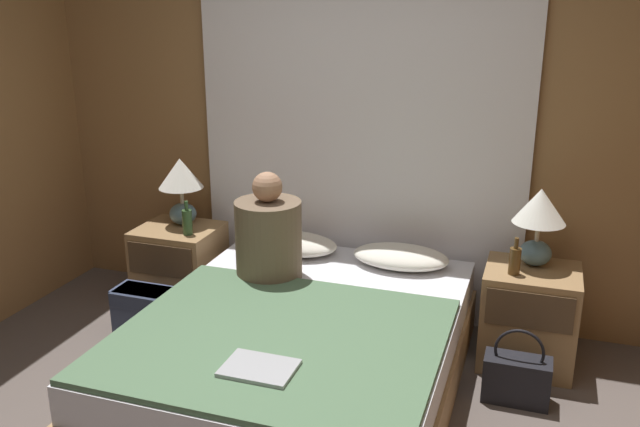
% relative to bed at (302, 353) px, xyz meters
% --- Properties ---
extents(wall_back, '(4.40, 0.06, 2.50)m').
position_rel_bed_xyz_m(wall_back, '(0.00, 1.13, 1.02)').
color(wall_back, olive).
rests_on(wall_back, ground_plane).
extents(curtain_panel, '(2.31, 0.02, 2.27)m').
position_rel_bed_xyz_m(curtain_panel, '(0.00, 1.07, 0.90)').
color(curtain_panel, white).
rests_on(curtain_panel, ground_plane).
extents(bed, '(1.60, 2.03, 0.46)m').
position_rel_bed_xyz_m(bed, '(0.00, 0.00, 0.00)').
color(bed, '#99754C').
rests_on(bed, ground_plane).
extents(nightstand_left, '(0.52, 0.47, 0.58)m').
position_rel_bed_xyz_m(nightstand_left, '(-1.12, 0.69, 0.06)').
color(nightstand_left, '#937047').
rests_on(nightstand_left, ground_plane).
extents(nightstand_right, '(0.52, 0.47, 0.58)m').
position_rel_bed_xyz_m(nightstand_right, '(1.12, 0.69, 0.06)').
color(nightstand_right, '#937047').
rests_on(nightstand_right, ground_plane).
extents(lamp_left, '(0.29, 0.29, 0.45)m').
position_rel_bed_xyz_m(lamp_left, '(-1.12, 0.78, 0.64)').
color(lamp_left, slate).
rests_on(lamp_left, nightstand_left).
extents(lamp_right, '(0.29, 0.29, 0.45)m').
position_rel_bed_xyz_m(lamp_right, '(1.12, 0.78, 0.64)').
color(lamp_right, slate).
rests_on(lamp_right, nightstand_right).
extents(pillow_left, '(0.58, 0.36, 0.12)m').
position_rel_bed_xyz_m(pillow_left, '(-0.35, 0.80, 0.29)').
color(pillow_left, silver).
rests_on(pillow_left, bed).
extents(pillow_right, '(0.58, 0.36, 0.12)m').
position_rel_bed_xyz_m(pillow_right, '(0.35, 0.80, 0.29)').
color(pillow_right, silver).
rests_on(pillow_right, bed).
extents(blanket_on_bed, '(1.54, 1.34, 0.03)m').
position_rel_bed_xyz_m(blanket_on_bed, '(0.00, -0.31, 0.25)').
color(blanket_on_bed, '#4C6B4C').
rests_on(blanket_on_bed, bed).
extents(person_left_in_bed, '(0.38, 0.38, 0.63)m').
position_rel_bed_xyz_m(person_left_in_bed, '(-0.34, 0.39, 0.48)').
color(person_left_in_bed, brown).
rests_on(person_left_in_bed, bed).
extents(beer_bottle_on_left_stand, '(0.06, 0.06, 0.22)m').
position_rel_bed_xyz_m(beer_bottle_on_left_stand, '(-0.99, 0.60, 0.43)').
color(beer_bottle_on_left_stand, '#2D4C28').
rests_on(beer_bottle_on_left_stand, nightstand_left).
extents(beer_bottle_on_right_stand, '(0.06, 0.06, 0.21)m').
position_rel_bed_xyz_m(beer_bottle_on_right_stand, '(1.02, 0.60, 0.43)').
color(beer_bottle_on_right_stand, '#513819').
rests_on(beer_bottle_on_right_stand, nightstand_right).
extents(laptop_on_bed, '(0.31, 0.23, 0.02)m').
position_rel_bed_xyz_m(laptop_on_bed, '(0.04, -0.63, 0.27)').
color(laptop_on_bed, '#9EA0A5').
rests_on(laptop_on_bed, blanket_on_bed).
extents(backpack_on_floor, '(0.36, 0.22, 0.34)m').
position_rel_bed_xyz_m(backpack_on_floor, '(-1.10, 0.22, -0.03)').
color(backpack_on_floor, '#333D56').
rests_on(backpack_on_floor, ground_plane).
extents(handbag_on_floor, '(0.34, 0.16, 0.41)m').
position_rel_bed_xyz_m(handbag_on_floor, '(1.09, 0.27, -0.09)').
color(handbag_on_floor, black).
rests_on(handbag_on_floor, ground_plane).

